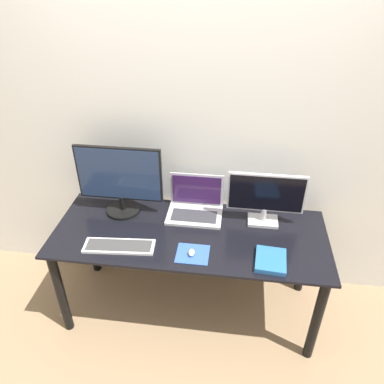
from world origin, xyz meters
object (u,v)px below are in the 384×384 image
Objects in this scene: keyboard at (119,246)px; book at (271,260)px; laptop at (195,205)px; monitor_left at (120,179)px; monitor_right at (266,197)px; mouse at (191,253)px.

keyboard is 2.00× the size of book.
keyboard is at bearing -134.68° from laptop.
monitor_left is 0.46m from keyboard.
monitor_left is at bearing -174.33° from laptop.
monitor_left reaches higher than monitor_right.
laptop is (0.51, 0.05, -0.20)m from monitor_left.
mouse reaches higher than keyboard.
keyboard is 0.93m from book.
monitor_left is 2.59× the size of book.
laptop reaches higher than keyboard.
monitor_right is 1.12× the size of keyboard.
monitor_right reaches higher than mouse.
book is at bearing -84.67° from monitor_right.
monitor_left reaches higher than mouse.
monitor_right is 2.23× the size of book.
keyboard is (-0.42, -0.43, -0.06)m from laptop.
mouse reaches higher than book.
monitor_left is at bearing 158.94° from book.
laptop is at bearing 5.67° from monitor_left.
keyboard is at bearing -156.98° from monitor_right.
keyboard is at bearing 178.61° from mouse.
mouse is (-0.44, -0.39, -0.18)m from monitor_right.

